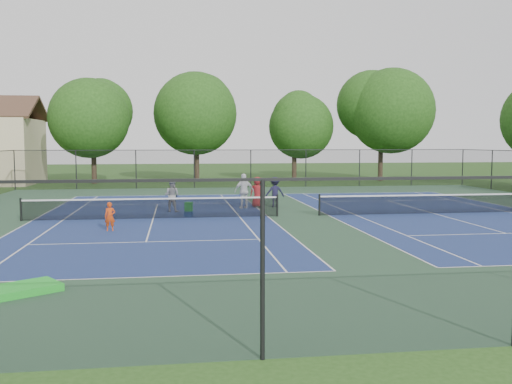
{
  "coord_description": "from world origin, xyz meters",
  "views": [
    {
      "loc": [
        -5.88,
        -27.08,
        3.6
      ],
      "look_at": [
        -2.23,
        -1.0,
        1.3
      ],
      "focal_mm": 40.0,
      "sensor_mm": 36.0,
      "label": 1
    }
  ],
  "objects": [
    {
      "name": "tree_back_b",
      "position": [
        -4.0,
        26.0,
        6.6
      ],
      "size": [
        7.6,
        7.6,
        10.03
      ],
      "color": "#2D2116",
      "rests_on": "ground"
    },
    {
      "name": "tennis_court_left",
      "position": [
        -7.0,
        0.0,
        0.1
      ],
      "size": [
        12.0,
        23.83,
        1.07
      ],
      "color": "navy",
      "rests_on": "ground"
    },
    {
      "name": "tree_back_a",
      "position": [
        -13.0,
        24.0,
        6.04
      ],
      "size": [
        6.8,
        6.8,
        9.15
      ],
      "color": "#2D2116",
      "rests_on": "ground"
    },
    {
      "name": "bystander_b",
      "position": [
        -0.46,
        4.13,
        0.83
      ],
      "size": [
        1.09,
        0.64,
        1.67
      ],
      "primitive_type": "imported",
      "rotation": [
        0.0,
        0.0,
        3.16
      ],
      "color": "#181732",
      "rests_on": "ground"
    },
    {
      "name": "tennis_court_right",
      "position": [
        7.0,
        0.0,
        0.1
      ],
      "size": [
        12.0,
        23.83,
        1.07
      ],
      "color": "navy",
      "rests_on": "ground"
    },
    {
      "name": "instructor",
      "position": [
        -6.13,
        2.61,
        0.85
      ],
      "size": [
        1.01,
        0.92,
        1.7
      ],
      "primitive_type": "imported",
      "rotation": [
        0.0,
        0.0,
        2.72
      ],
      "color": "gray",
      "rests_on": "ground"
    },
    {
      "name": "bystander_a",
      "position": [
        -2.24,
        3.62,
        0.95
      ],
      "size": [
        1.2,
        0.72,
        1.91
      ],
      "primitive_type": "imported",
      "rotation": [
        0.0,
        0.0,
        3.38
      ],
      "color": "silver",
      "rests_on": "ground"
    },
    {
      "name": "bystander_c",
      "position": [
        -1.45,
        3.96,
        0.85
      ],
      "size": [
        0.91,
        0.67,
        1.71
      ],
      "primitive_type": "imported",
      "rotation": [
        0.0,
        0.0,
        2.98
      ],
      "color": "maroon",
      "rests_on": "ground"
    },
    {
      "name": "tree_back_c",
      "position": [
        5.0,
        25.0,
        5.48
      ],
      "size": [
        6.0,
        6.0,
        8.4
      ],
      "color": "#2D2116",
      "rests_on": "ground"
    },
    {
      "name": "child_player",
      "position": [
        -8.58,
        -3.52,
        0.59
      ],
      "size": [
        0.44,
        0.3,
        1.18
      ],
      "primitive_type": "imported",
      "rotation": [
        0.0,
        0.0,
        0.04
      ],
      "color": "#E9450F",
      "rests_on": "ground"
    },
    {
      "name": "ball_crate",
      "position": [
        -5.32,
        0.51,
        0.14
      ],
      "size": [
        0.44,
        0.39,
        0.27
      ],
      "primitive_type": "cube",
      "rotation": [
        0.0,
        0.0,
        -0.3
      ],
      "color": "navy",
      "rests_on": "ground"
    },
    {
      "name": "ground",
      "position": [
        0.0,
        0.0,
        0.0
      ],
      "size": [
        140.0,
        140.0,
        0.0
      ],
      "primitive_type": "plane",
      "color": "#234716",
      "rests_on": "ground"
    },
    {
      "name": "court_pad",
      "position": [
        0.0,
        0.0,
        0.0
      ],
      "size": [
        36.0,
        36.0,
        0.01
      ],
      "primitive_type": "cube",
      "color": "#2D5035",
      "rests_on": "ground"
    },
    {
      "name": "ball_hopper",
      "position": [
        -5.32,
        0.51,
        0.49
      ],
      "size": [
        0.41,
        0.37,
        0.44
      ],
      "primitive_type": "cube",
      "rotation": [
        0.0,
        0.0,
        -0.33
      ],
      "color": "green",
      "rests_on": "ball_crate"
    },
    {
      "name": "tree_back_d",
      "position": [
        13.0,
        24.0,
        6.82
      ],
      "size": [
        7.8,
        7.8,
        10.37
      ],
      "color": "#2D2116",
      "rests_on": "ground"
    },
    {
      "name": "perimeter_fence",
      "position": [
        0.0,
        0.0,
        1.6
      ],
      "size": [
        36.08,
        36.08,
        3.02
      ],
      "color": "black",
      "rests_on": "ground"
    },
    {
      "name": "green_tarp",
      "position": [
        -9.59,
        -13.08,
        0.1
      ],
      "size": [
        1.98,
        1.81,
        0.18
      ],
      "primitive_type": "cube",
      "rotation": [
        0.0,
        0.0,
        0.6
      ],
      "color": "green",
      "rests_on": "ground"
    }
  ]
}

